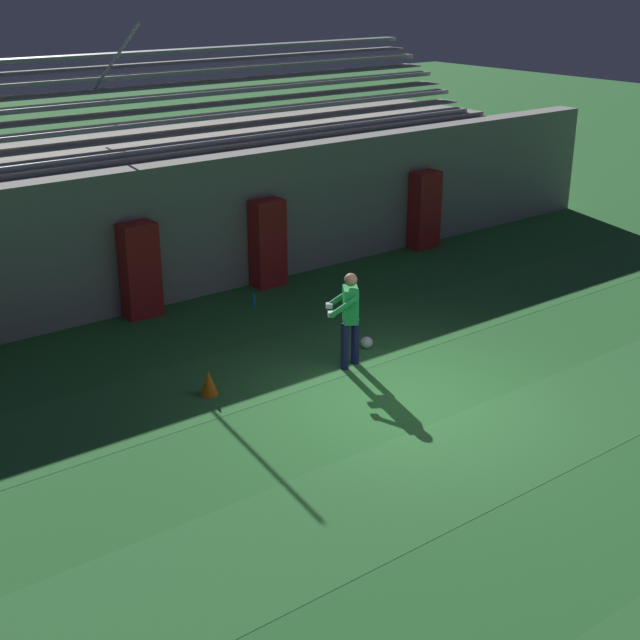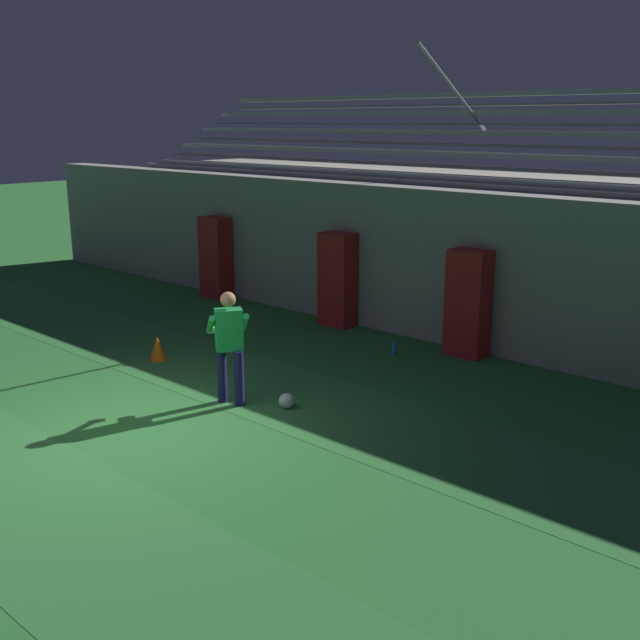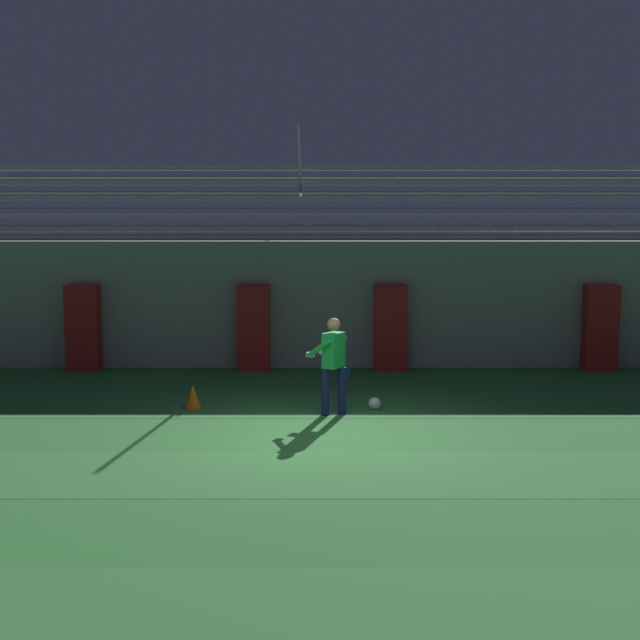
# 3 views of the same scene
# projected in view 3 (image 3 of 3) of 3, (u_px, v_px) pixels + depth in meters

# --- Properties ---
(ground_plane) EXTENTS (80.00, 80.00, 0.00)m
(ground_plane) POSITION_uv_depth(u_px,v_px,m) (324.00, 439.00, 13.59)
(ground_plane) COLOR #2D7533
(turf_stripe_near) EXTENTS (28.00, 2.10, 0.01)m
(turf_stripe_near) POSITION_uv_depth(u_px,v_px,m) (326.00, 617.00, 7.64)
(turf_stripe_near) COLOR #337A38
(turf_stripe_near) RESTS_ON ground
(turf_stripe_mid) EXTENTS (28.00, 2.10, 0.01)m
(turf_stripe_mid) POSITION_uv_depth(u_px,v_px,m) (324.00, 473.00, 11.81)
(turf_stripe_mid) COLOR #337A38
(turf_stripe_mid) RESTS_ON ground
(turf_stripe_far) EXTENTS (28.00, 2.10, 0.01)m
(turf_stripe_far) POSITION_uv_depth(u_px,v_px,m) (323.00, 405.00, 15.98)
(turf_stripe_far) COLOR #337A38
(turf_stripe_far) RESTS_ON ground
(back_wall) EXTENTS (24.00, 0.60, 2.80)m
(back_wall) POSITION_uv_depth(u_px,v_px,m) (323.00, 304.00, 19.87)
(back_wall) COLOR #999691
(back_wall) RESTS_ON ground
(padding_pillar_gate_left) EXTENTS (0.71, 0.44, 1.86)m
(padding_pillar_gate_left) POSITION_uv_depth(u_px,v_px,m) (254.00, 328.00, 19.38)
(padding_pillar_gate_left) COLOR #B21E1E
(padding_pillar_gate_left) RESTS_ON ground
(padding_pillar_gate_right) EXTENTS (0.71, 0.44, 1.86)m
(padding_pillar_gate_right) POSITION_uv_depth(u_px,v_px,m) (391.00, 328.00, 19.38)
(padding_pillar_gate_right) COLOR #B21E1E
(padding_pillar_gate_right) RESTS_ON ground
(padding_pillar_far_left) EXTENTS (0.71, 0.44, 1.86)m
(padding_pillar_far_left) POSITION_uv_depth(u_px,v_px,m) (84.00, 328.00, 19.39)
(padding_pillar_far_left) COLOR #B21E1E
(padding_pillar_far_left) RESTS_ON ground
(padding_pillar_far_right) EXTENTS (0.71, 0.44, 1.86)m
(padding_pillar_far_right) POSITION_uv_depth(u_px,v_px,m) (601.00, 328.00, 19.38)
(padding_pillar_far_right) COLOR #B21E1E
(padding_pillar_far_right) RESTS_ON ground
(bleacher_stand) EXTENTS (18.00, 4.05, 5.43)m
(bleacher_stand) POSITION_uv_depth(u_px,v_px,m) (323.00, 290.00, 22.18)
(bleacher_stand) COLOR #999691
(bleacher_stand) RESTS_ON ground
(goalkeeper) EXTENTS (0.71, 0.74, 1.67)m
(goalkeeper) POSITION_uv_depth(u_px,v_px,m) (334.00, 360.00, 15.09)
(goalkeeper) COLOR #19194C
(goalkeeper) RESTS_ON ground
(soccer_ball) EXTENTS (0.22, 0.22, 0.22)m
(soccer_ball) POSITION_uv_depth(u_px,v_px,m) (376.00, 403.00, 15.59)
(soccer_ball) COLOR white
(soccer_ball) RESTS_ON ground
(traffic_cone) EXTENTS (0.30, 0.30, 0.42)m
(traffic_cone) POSITION_uv_depth(u_px,v_px,m) (194.00, 396.00, 15.69)
(traffic_cone) COLOR orange
(traffic_cone) RESTS_ON ground
(water_bottle) EXTENTS (0.07, 0.07, 0.24)m
(water_bottle) POSITION_uv_depth(u_px,v_px,m) (349.00, 371.00, 18.64)
(water_bottle) COLOR #1E8CD8
(water_bottle) RESTS_ON ground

